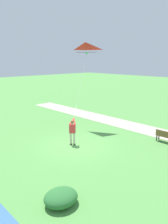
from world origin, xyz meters
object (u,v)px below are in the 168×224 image
(park_bench_near_walkway, at_px, (166,136))
(lakeside_shrub, at_px, (61,197))
(flying_kite, at_px, (85,49))
(person_kite_flyer, at_px, (72,130))

(park_bench_near_walkway, relative_size, lakeside_shrub, 1.05)
(park_bench_near_walkway, xyz_separation_m, lakeside_shrub, (9.57, 0.36, -0.20))
(flying_kite, distance_m, lakeside_shrub, 12.26)
(flying_kite, bearing_deg, person_kite_flyer, 34.05)
(person_kite_flyer, relative_size, park_bench_near_walkway, 1.22)
(park_bench_near_walkway, bearing_deg, person_kite_flyer, -40.65)
(person_kite_flyer, relative_size, lakeside_shrub, 1.27)
(lakeside_shrub, bearing_deg, park_bench_near_walkway, -177.84)
(person_kite_flyer, distance_m, lakeside_shrub, 6.56)
(person_kite_flyer, height_order, park_bench_near_walkway, person_kite_flyer)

